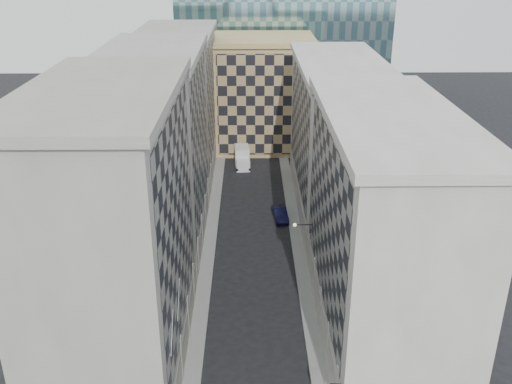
{
  "coord_description": "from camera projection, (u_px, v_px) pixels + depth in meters",
  "views": [
    {
      "loc": [
        -0.44,
        -28.49,
        32.79
      ],
      "look_at": [
        0.07,
        13.53,
        14.49
      ],
      "focal_mm": 40.0,
      "sensor_mm": 36.0,
      "label": 1
    }
  ],
  "objects": [
    {
      "name": "bldg_left_a",
      "position": [
        116.0,
        237.0,
        44.46
      ],
      "size": [
        10.8,
        22.8,
        23.7
      ],
      "color": "gray",
      "rests_on": "ground"
    },
    {
      "name": "bldg_left_b",
      "position": [
        158.0,
        150.0,
        64.83
      ],
      "size": [
        10.8,
        22.8,
        22.7
      ],
      "color": "gray",
      "rests_on": "ground"
    },
    {
      "name": "bldg_right_b",
      "position": [
        337.0,
        137.0,
        73.91
      ],
      "size": [
        10.8,
        28.8,
        19.7
      ],
      "color": "#AAA79C",
      "rests_on": "ground"
    },
    {
      "name": "bldg_right_a",
      "position": [
        381.0,
        229.0,
        48.97
      ],
      "size": [
        10.8,
        26.8,
        20.7
      ],
      "color": "#AAA79C",
      "rests_on": "ground"
    },
    {
      "name": "flagpoles_left",
      "position": [
        175.0,
        315.0,
        41.46
      ],
      "size": [
        0.1,
        6.33,
        2.33
      ],
      "color": "gray",
      "rests_on": "ground"
    },
    {
      "name": "dark_car",
      "position": [
        280.0,
        214.0,
        73.74
      ],
      "size": [
        2.15,
        4.75,
        1.51
      ],
      "primitive_type": "imported",
      "rotation": [
        0.0,
        0.0,
        0.12
      ],
      "color": "black",
      "rests_on": "ground"
    },
    {
      "name": "sidewalk_east",
      "position": [
        298.0,
        248.0,
        66.75
      ],
      "size": [
        1.5,
        100.0,
        0.15
      ],
      "primitive_type": "cube",
      "color": "gray",
      "rests_on": "ground"
    },
    {
      "name": "tan_block",
      "position": [
        263.0,
        93.0,
        97.72
      ],
      "size": [
        16.8,
        14.8,
        18.8
      ],
      "color": "tan",
      "rests_on": "ground"
    },
    {
      "name": "box_truck",
      "position": [
        242.0,
        158.0,
        91.36
      ],
      "size": [
        2.63,
        5.63,
        3.01
      ],
      "rotation": [
        0.0,
        0.0,
        0.07
      ],
      "color": "silver",
      "rests_on": "ground"
    },
    {
      "name": "bracket_lamp",
      "position": [
        296.0,
        225.0,
        58.79
      ],
      "size": [
        1.98,
        0.36,
        0.36
      ],
      "color": "black",
      "rests_on": "ground"
    },
    {
      "name": "sidewalk_west",
      "position": [
        209.0,
        249.0,
        66.63
      ],
      "size": [
        1.5,
        100.0,
        0.15
      ],
      "primitive_type": "cube",
      "color": "gray",
      "rests_on": "ground"
    },
    {
      "name": "bldg_left_c",
      "position": [
        180.0,
        104.0,
        85.2
      ],
      "size": [
        10.8,
        22.8,
        21.7
      ],
      "color": "gray",
      "rests_on": "ground"
    }
  ]
}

